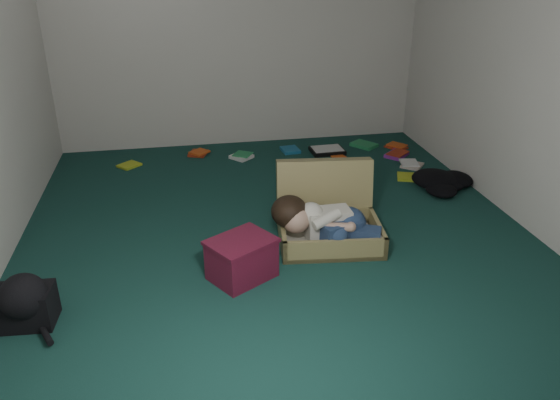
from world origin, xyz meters
name	(u,v)px	position (x,y,z in m)	size (l,w,h in m)	color
floor	(277,232)	(0.00, 0.00, 0.00)	(4.50, 4.50, 0.00)	#153C35
wall_back	(238,27)	(0.00, 2.25, 1.30)	(4.50, 4.50, 0.00)	white
wall_front	(396,203)	(0.00, -2.25, 1.30)	(4.50, 4.50, 0.00)	white
wall_right	(533,59)	(2.00, 0.00, 1.30)	(4.50, 4.50, 0.00)	white
suitcase	(327,216)	(0.38, -0.12, 0.17)	(0.85, 0.83, 0.56)	#998C54
person	(324,222)	(0.31, -0.31, 0.21)	(0.82, 0.47, 0.35)	white
maroon_bin	(242,259)	(-0.35, -0.61, 0.15)	(0.54, 0.51, 0.29)	maroon
backpack	(24,305)	(-1.70, -0.87, 0.13)	(0.43, 0.34, 0.26)	black
clothing_pile	(444,181)	(1.70, 0.54, 0.08)	(0.48, 0.40, 0.15)	black
paper_tray	(327,150)	(0.89, 1.72, 0.02)	(0.37, 0.28, 0.05)	black
book_scatter	(317,157)	(0.74, 1.58, 0.01)	(3.19, 1.33, 0.02)	#B7CD24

